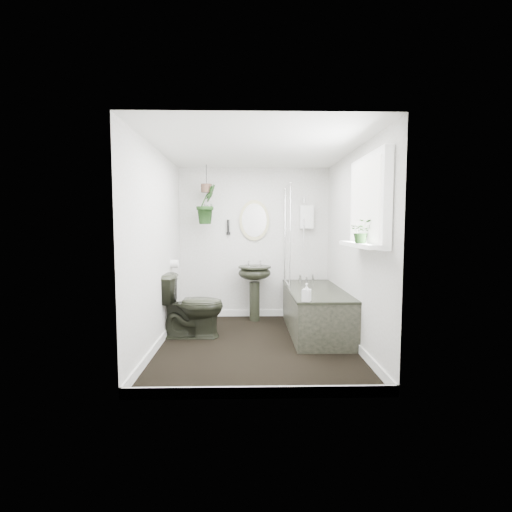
{
  "coord_description": "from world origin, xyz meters",
  "views": [
    {
      "loc": [
        -0.1,
        -4.33,
        1.42
      ],
      "look_at": [
        0.0,
        0.15,
        1.05
      ],
      "focal_mm": 26.0,
      "sensor_mm": 36.0,
      "label": 1
    }
  ],
  "objects": [
    {
      "name": "wall_back",
      "position": [
        0.0,
        1.41,
        1.15
      ],
      "size": [
        2.3,
        0.02,
        2.3
      ],
      "primitive_type": "cube",
      "color": "silver",
      "rests_on": "ground"
    },
    {
      "name": "window_blinds",
      "position": [
        1.04,
        -0.7,
        1.65
      ],
      "size": [
        0.01,
        0.86,
        0.76
      ],
      "primitive_type": "cube",
      "color": "white",
      "rests_on": "wall_right"
    },
    {
      "name": "bathtub",
      "position": [
        0.8,
        0.5,
        0.29
      ],
      "size": [
        0.72,
        1.72,
        0.58
      ],
      "primitive_type": null,
      "color": "black",
      "rests_on": "floor"
    },
    {
      "name": "skirting",
      "position": [
        0.0,
        0.0,
        0.05
      ],
      "size": [
        2.3,
        2.8,
        0.1
      ],
      "primitive_type": "cube",
      "color": "white",
      "rests_on": "floor"
    },
    {
      "name": "toilet_roll_holder",
      "position": [
        -1.1,
        0.7,
        0.9
      ],
      "size": [
        0.11,
        0.11,
        0.11
      ],
      "primitive_type": "cylinder",
      "rotation": [
        0.0,
        1.57,
        0.0
      ],
      "color": "white",
      "rests_on": "wall_left"
    },
    {
      "name": "ceiling",
      "position": [
        0.0,
        0.0,
        2.31
      ],
      "size": [
        2.3,
        2.8,
        0.02
      ],
      "primitive_type": "cube",
      "color": "white",
      "rests_on": "ground"
    },
    {
      "name": "toilet",
      "position": [
        -0.81,
        0.34,
        0.41
      ],
      "size": [
        0.8,
        0.47,
        0.81
      ],
      "primitive_type": "imported",
      "rotation": [
        0.0,
        0.0,
        1.55
      ],
      "color": "black",
      "rests_on": "floor"
    },
    {
      "name": "floor",
      "position": [
        0.0,
        0.0,
        -0.01
      ],
      "size": [
        2.3,
        2.8,
        0.02
      ],
      "primitive_type": "cube",
      "color": "black",
      "rests_on": "ground"
    },
    {
      "name": "wall_sconce",
      "position": [
        -0.4,
        1.36,
        1.4
      ],
      "size": [
        0.04,
        0.04,
        0.22
      ],
      "primitive_type": "cylinder",
      "color": "black",
      "rests_on": "wall_back"
    },
    {
      "name": "window_recess",
      "position": [
        1.09,
        -0.7,
        1.65
      ],
      "size": [
        0.08,
        1.0,
        0.9
      ],
      "primitive_type": "cube",
      "color": "white",
      "rests_on": "wall_right"
    },
    {
      "name": "soap_bottle",
      "position": [
        0.55,
        -0.29,
        0.68
      ],
      "size": [
        0.12,
        0.12,
        0.2
      ],
      "primitive_type": "imported",
      "rotation": [
        0.0,
        0.0,
        -0.39
      ],
      "color": "#2A221F",
      "rests_on": "bathtub"
    },
    {
      "name": "sill_plant",
      "position": [
        0.98,
        -0.84,
        1.36
      ],
      "size": [
        0.25,
        0.23,
        0.23
      ],
      "primitive_type": "imported",
      "rotation": [
        0.0,
        0.0,
        -0.32
      ],
      "color": "black",
      "rests_on": "window_sill"
    },
    {
      "name": "wall_front",
      "position": [
        0.0,
        -1.41,
        1.15
      ],
      "size": [
        2.3,
        0.02,
        2.3
      ],
      "primitive_type": "cube",
      "color": "silver",
      "rests_on": "ground"
    },
    {
      "name": "shower_box",
      "position": [
        0.8,
        1.34,
        1.55
      ],
      "size": [
        0.2,
        0.1,
        0.35
      ],
      "primitive_type": "cube",
      "color": "white",
      "rests_on": "wall_back"
    },
    {
      "name": "wall_right",
      "position": [
        1.16,
        0.0,
        1.15
      ],
      "size": [
        0.02,
        2.8,
        2.3
      ],
      "primitive_type": "cube",
      "color": "silver",
      "rests_on": "ground"
    },
    {
      "name": "oval_mirror",
      "position": [
        0.0,
        1.37,
        1.5
      ],
      "size": [
        0.46,
        0.03,
        0.62
      ],
      "primitive_type": "ellipsoid",
      "color": "#C6BE8B",
      "rests_on": "wall_back"
    },
    {
      "name": "wall_left",
      "position": [
        -1.16,
        0.0,
        1.15
      ],
      "size": [
        0.02,
        2.8,
        2.3
      ],
      "primitive_type": "cube",
      "color": "silver",
      "rests_on": "ground"
    },
    {
      "name": "hanging_pot",
      "position": [
        -0.7,
        1.13,
        1.96
      ],
      "size": [
        0.16,
        0.16,
        0.12
      ],
      "primitive_type": "cylinder",
      "color": "#50382B",
      "rests_on": "ceiling"
    },
    {
      "name": "bath_screen",
      "position": [
        0.47,
        0.99,
        1.28
      ],
      "size": [
        0.04,
        0.72,
        1.4
      ],
      "primitive_type": null,
      "color": "silver",
      "rests_on": "bathtub"
    },
    {
      "name": "window_sill",
      "position": [
        1.02,
        -0.7,
        1.23
      ],
      "size": [
        0.18,
        1.0,
        0.04
      ],
      "primitive_type": "cube",
      "color": "white",
      "rests_on": "wall_right"
    },
    {
      "name": "hanging_plant",
      "position": [
        -0.7,
        1.13,
        1.73
      ],
      "size": [
        0.4,
        0.41,
        0.58
      ],
      "primitive_type": "imported",
      "rotation": [
        0.0,
        0.0,
        0.89
      ],
      "color": "black",
      "rests_on": "ceiling"
    },
    {
      "name": "pedestal_sink",
      "position": [
        0.0,
        1.12,
        0.41
      ],
      "size": [
        0.54,
        0.48,
        0.82
      ],
      "primitive_type": null,
      "rotation": [
        0.0,
        0.0,
        0.16
      ],
      "color": "black",
      "rests_on": "floor"
    }
  ]
}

